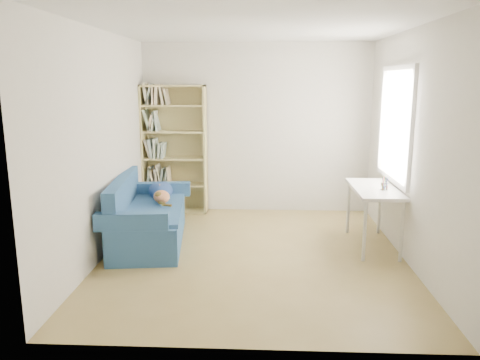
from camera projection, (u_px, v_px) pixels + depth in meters
name	position (u px, v px, depth m)	size (l,w,h in m)	color
ground	(253.00, 255.00, 5.55)	(4.00, 4.00, 0.00)	olive
room_shell	(263.00, 116.00, 5.24)	(3.54, 4.04, 2.62)	silver
sofa	(147.00, 218.00, 5.94)	(1.00, 1.80, 0.84)	navy
bookshelf	(175.00, 155.00, 7.21)	(0.98, 0.31, 1.97)	tan
desk	(374.00, 194.00, 5.72)	(0.52, 1.13, 0.75)	white
pen_cup	(384.00, 185.00, 5.57)	(0.09, 0.09, 0.16)	white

